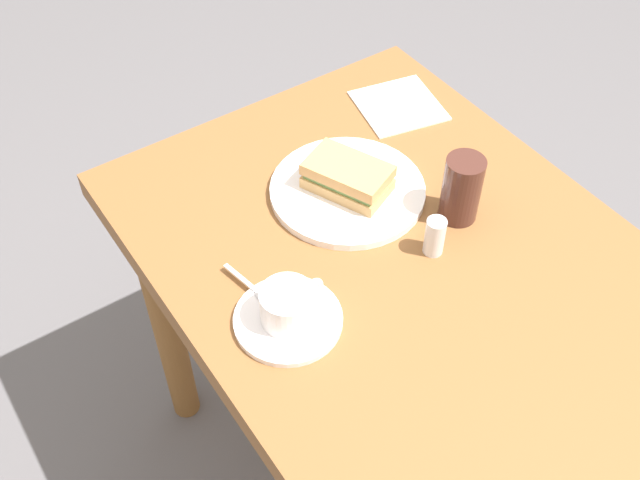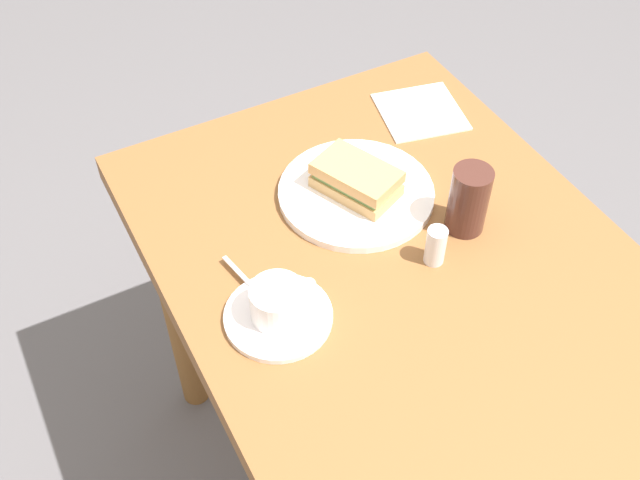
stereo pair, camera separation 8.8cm
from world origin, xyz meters
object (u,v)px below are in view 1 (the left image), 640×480
Objects in this scene: drinking_glass at (462,189)px; sandwich_front at (348,177)px; sandwich_plate at (347,190)px; spoon at (254,288)px; coffee_saucer at (288,320)px; napkin at (399,106)px; dining_table at (419,323)px; salt_shaker at (435,236)px; coffee_cup at (288,304)px.

sandwich_front is at bearing -139.65° from drinking_glass.
sandwich_plate is 0.26m from spoon.
coffee_saucer reaches higher than napkin.
spoon is at bearing -169.16° from coffee_saucer.
sandwich_plate is at bearing 126.74° from coffee_saucer.
sandwich_front is 1.36× the size of drinking_glass.
spoon is at bearing -68.17° from sandwich_plate.
drinking_glass is (0.14, 0.12, 0.05)m from sandwich_plate.
dining_table is at bearing 61.95° from spoon.
salt_shaker is at bearing 11.07° from sandwich_plate.
spoon is at bearing -118.05° from dining_table.
sandwich_plate is at bearing 117.86° from sandwich_front.
coffee_saucer is 1.07× the size of napkin.
sandwich_plate is at bearing 177.44° from dining_table.
sandwich_plate is 1.77× the size of napkin.
salt_shaker reaches higher than napkin.
napkin is 1.27× the size of drinking_glass.
salt_shaker is (0.01, 0.27, 0.03)m from coffee_saucer.
drinking_glass is at bearing 94.51° from coffee_cup.
coffee_saucer is at bearing -55.36° from napkin.
napkin is at bearing 117.08° from spoon.
dining_table is 0.25m from sandwich_plate.
napkin is at bearing 122.33° from sandwich_front.
napkin is 0.31m from drinking_glass.
coffee_saucer is 1.36× the size of drinking_glass.
sandwich_front is 0.29m from coffee_saucer.
coffee_saucer is 0.55m from napkin.
spoon is 0.83× the size of drinking_glass.
sandwich_plate is 0.19m from salt_shaker.
coffee_cup and salt_shaker have the same top height.
drinking_glass is (-0.03, 0.35, 0.05)m from coffee_saucer.
salt_shaker is (0.18, 0.04, 0.03)m from sandwich_plate.
salt_shaker is (-0.04, 0.05, 0.15)m from dining_table.
sandwich_front is 1.07× the size of napkin.
spoon is 0.29m from salt_shaker.
sandwich_front is at bearing -62.14° from sandwich_plate.
salt_shaker reaches higher than coffee_saucer.
sandwich_plate is 2.23× the size of drinking_glass.
salt_shaker is (0.01, 0.26, -0.01)m from coffee_cup.
napkin is (-0.14, 0.22, -0.04)m from sandwich_front.
spoon is at bearing -106.97° from salt_shaker.
dining_table is 10.70× the size of spoon.
dining_table is 3.98× the size of sandwich_plate.
dining_table is 0.29m from spoon.
sandwich_front is 1.51× the size of coffee_cup.
spoon is 0.37m from drinking_glass.
sandwich_front is at bearing -168.65° from salt_shaker.
sandwich_plate is (-0.22, 0.01, 0.12)m from dining_table.
sandwich_plate is 1.65× the size of sandwich_front.
coffee_cup is at bearing -85.49° from drinking_glass.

